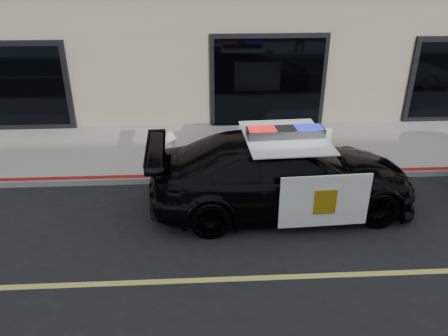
{
  "coord_description": "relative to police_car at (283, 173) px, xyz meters",
  "views": [
    {
      "loc": [
        -3.03,
        -5.72,
        4.91
      ],
      "look_at": [
        -2.58,
        2.2,
        1.0
      ],
      "focal_mm": 35.0,
      "sensor_mm": 36.0,
      "label": 1
    }
  ],
  "objects": [
    {
      "name": "police_car",
      "position": [
        0.0,
        0.0,
        0.0
      ],
      "size": [
        2.84,
        5.75,
        1.81
      ],
      "color": "black",
      "rests_on": "ground"
    },
    {
      "name": "sidewalk_n",
      "position": [
        1.36,
        2.97,
        -0.74
      ],
      "size": [
        60.0,
        3.5,
        0.15
      ],
      "primitive_type": "cube",
      "color": "gray",
      "rests_on": "ground"
    },
    {
      "name": "fire_hydrant",
      "position": [
        -2.45,
        2.18,
        -0.29
      ],
      "size": [
        0.36,
        0.5,
        0.79
      ],
      "color": "#F3E5C6",
      "rests_on": "sidewalk_n"
    },
    {
      "name": "ground",
      "position": [
        1.36,
        -2.28,
        -0.81
      ],
      "size": [
        120.0,
        120.0,
        0.0
      ],
      "primitive_type": "plane",
      "color": "black",
      "rests_on": "ground"
    }
  ]
}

